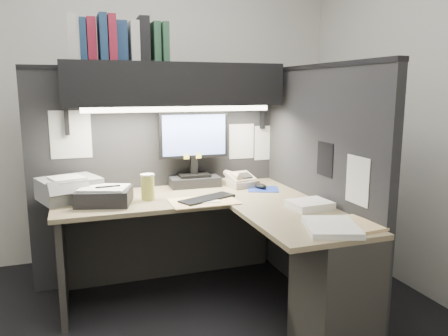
{
  "coord_description": "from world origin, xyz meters",
  "views": [
    {
      "loc": [
        -0.58,
        -2.37,
        1.47
      ],
      "look_at": [
        0.42,
        0.51,
        0.91
      ],
      "focal_mm": 35.0,
      "sensor_mm": 36.0,
      "label": 1
    }
  ],
  "objects": [
    {
      "name": "keyboard",
      "position": [
        0.24,
        0.36,
        0.74
      ],
      "size": [
        0.42,
        0.28,
        0.02
      ],
      "primitive_type": "cube",
      "rotation": [
        0.0,
        0.0,
        0.42
      ],
      "color": "black",
      "rests_on": "desk"
    },
    {
      "name": "binder_row",
      "position": [
        -0.26,
        0.76,
        1.79
      ],
      "size": [
        0.65,
        0.26,
        0.3
      ],
      "color": "#B3B2AE",
      "rests_on": "overhead_shelf"
    },
    {
      "name": "paper_stack_b",
      "position": [
        0.68,
        -0.46,
        0.75
      ],
      "size": [
        0.36,
        0.4,
        0.03
      ],
      "primitive_type": "cube",
      "rotation": [
        0.0,
        0.0,
        -0.34
      ],
      "color": "white",
      "rests_on": "desk"
    },
    {
      "name": "floor",
      "position": [
        0.0,
        0.0,
        0.0
      ],
      "size": [
        3.5,
        3.5,
        0.0
      ],
      "primitive_type": "plane",
      "color": "black",
      "rests_on": "ground"
    },
    {
      "name": "manila_stack",
      "position": [
        0.84,
        -0.44,
        0.74
      ],
      "size": [
        0.25,
        0.31,
        0.02
      ],
      "primitive_type": "cube",
      "rotation": [
        0.0,
        0.0,
        0.1
      ],
      "color": "#E1BB7E",
      "rests_on": "desk"
    },
    {
      "name": "monitor",
      "position": [
        0.28,
        0.82,
        0.96
      ],
      "size": [
        0.53,
        0.24,
        0.57
      ],
      "rotation": [
        0.0,
        0.0,
        -0.02
      ],
      "color": "black",
      "rests_on": "desk"
    },
    {
      "name": "task_light_tube",
      "position": [
        0.12,
        0.61,
        1.33
      ],
      "size": [
        1.32,
        0.04,
        0.04
      ],
      "primitive_type": "cylinder",
      "rotation": [
        0.0,
        1.57,
        0.0
      ],
      "color": "white",
      "rests_on": "overhead_shelf"
    },
    {
      "name": "desk",
      "position": [
        0.43,
        -0.0,
        0.44
      ],
      "size": [
        1.7,
        1.53,
        0.73
      ],
      "color": "#837453",
      "rests_on": "floor"
    },
    {
      "name": "notebook_stack",
      "position": [
        -0.41,
        0.49,
        0.78
      ],
      "size": [
        0.4,
        0.36,
        0.1
      ],
      "primitive_type": "cube",
      "rotation": [
        0.0,
        0.0,
        -0.27
      ],
      "color": "black",
      "rests_on": "desk"
    },
    {
      "name": "printer",
      "position": [
        -0.63,
        0.69,
        0.8
      ],
      "size": [
        0.45,
        0.42,
        0.15
      ],
      "primitive_type": "cube",
      "rotation": [
        0.0,
        0.0,
        0.34
      ],
      "color": "gray",
      "rests_on": "desk"
    },
    {
      "name": "telephone",
      "position": [
        0.61,
        0.69,
        0.77
      ],
      "size": [
        0.25,
        0.25,
        0.08
      ],
      "primitive_type": "cube",
      "rotation": [
        0.0,
        0.0,
        0.2
      ],
      "color": "tan",
      "rests_on": "desk"
    },
    {
      "name": "pinned_papers",
      "position": [
        0.42,
        0.56,
        1.05
      ],
      "size": [
        1.76,
        1.31,
        0.51
      ],
      "color": "white",
      "rests_on": "partition_back"
    },
    {
      "name": "mouse",
      "position": [
        0.72,
        0.54,
        0.75
      ],
      "size": [
        0.09,
        0.12,
        0.04
      ],
      "primitive_type": "ellipsoid",
      "rotation": [
        0.0,
        0.0,
        0.32
      ],
      "color": "black",
      "rests_on": "mousepad"
    },
    {
      "name": "overhead_shelf",
      "position": [
        0.12,
        0.75,
        1.5
      ],
      "size": [
        1.55,
        0.34,
        0.3
      ],
      "primitive_type": "cube",
      "color": "black",
      "rests_on": "partition_back"
    },
    {
      "name": "wall_right",
      "position": [
        1.75,
        0.0,
        1.35
      ],
      "size": [
        0.04,
        3.0,
        2.7
      ],
      "primitive_type": "cube",
      "color": "silver",
      "rests_on": "floor"
    },
    {
      "name": "wall_back",
      "position": [
        0.0,
        1.5,
        1.35
      ],
      "size": [
        3.5,
        0.04,
        2.7
      ],
      "primitive_type": "cube",
      "color": "silver",
      "rests_on": "floor"
    },
    {
      "name": "mousepad",
      "position": [
        0.73,
        0.53,
        0.73
      ],
      "size": [
        0.28,
        0.27,
        0.0
      ],
      "primitive_type": "cube",
      "rotation": [
        0.0,
        0.0,
        -0.37
      ],
      "color": "navy",
      "rests_on": "desk"
    },
    {
      "name": "coffee_cup",
      "position": [
        -0.13,
        0.51,
        0.81
      ],
      "size": [
        0.11,
        0.11,
        0.17
      ],
      "primitive_type": "cylinder",
      "rotation": [
        0.0,
        0.0,
        0.38
      ],
      "color": "#D4BF54",
      "rests_on": "desk"
    },
    {
      "name": "partition_back",
      "position": [
        0.03,
        0.93,
        0.8
      ],
      "size": [
        1.9,
        0.06,
        1.6
      ],
      "primitive_type": "cube",
      "color": "black",
      "rests_on": "floor"
    },
    {
      "name": "open_folder",
      "position": [
        0.21,
        0.32,
        0.73
      ],
      "size": [
        0.44,
        0.29,
        0.01
      ],
      "primitive_type": "cube",
      "rotation": [
        0.0,
        0.0,
        0.0
      ],
      "color": "#E1BB7E",
      "rests_on": "desk"
    },
    {
      "name": "wall_front",
      "position": [
        0.0,
        -1.5,
        1.35
      ],
      "size": [
        3.5,
        0.04,
        2.7
      ],
      "primitive_type": "cube",
      "color": "silver",
      "rests_on": "floor"
    },
    {
      "name": "partition_right",
      "position": [
        0.98,
        0.18,
        0.8
      ],
      "size": [
        0.06,
        1.5,
        1.6
      ],
      "primitive_type": "cube",
      "color": "black",
      "rests_on": "floor"
    },
    {
      "name": "paper_stack_a",
      "position": [
        0.79,
        -0.04,
        0.75
      ],
      "size": [
        0.26,
        0.23,
        0.05
      ],
      "primitive_type": "cube",
      "rotation": [
        0.0,
        0.0,
        0.07
      ],
      "color": "white",
      "rests_on": "desk"
    }
  ]
}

